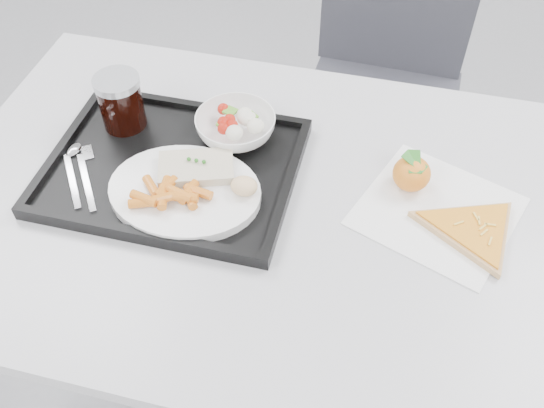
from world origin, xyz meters
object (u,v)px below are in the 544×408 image
at_px(dinner_plate, 185,192).
at_px(cola_glass, 121,101).
at_px(tray, 173,168).
at_px(salad_bowl, 236,127).
at_px(table, 269,225).
at_px(tangerine, 412,173).
at_px(chair, 386,67).
at_px(pizza_slice, 472,230).

distance_m(dinner_plate, cola_glass, 0.24).
height_order(tray, salad_bowl, salad_bowl).
bearing_deg(tray, cola_glass, 145.57).
distance_m(table, dinner_plate, 0.17).
relative_size(table, tangerine, 14.48).
xyz_separation_m(chair, cola_glass, (-0.47, -0.63, 0.28)).
bearing_deg(cola_glass, pizza_slice, -9.14).
distance_m(table, pizza_slice, 0.36).
xyz_separation_m(salad_bowl, cola_glass, (-0.22, -0.02, 0.03)).
relative_size(chair, dinner_plate, 3.44).
xyz_separation_m(tray, salad_bowl, (0.09, 0.11, 0.03)).
distance_m(chair, salad_bowl, 0.71).
relative_size(tray, cola_glass, 4.17).
height_order(chair, pizza_slice, chair).
relative_size(tray, dinner_plate, 1.67).
relative_size(dinner_plate, cola_glass, 2.50).
bearing_deg(pizza_slice, cola_glass, 170.86).
bearing_deg(salad_bowl, chair, 68.06).
bearing_deg(pizza_slice, table, -178.51).
xyz_separation_m(tray, tangerine, (0.43, 0.06, 0.03)).
relative_size(table, cola_glass, 11.11).
xyz_separation_m(chair, dinner_plate, (-0.29, -0.78, 0.24)).
bearing_deg(dinner_plate, table, 14.05).
xyz_separation_m(salad_bowl, tangerine, (0.34, -0.04, -0.00)).
distance_m(tray, cola_glass, 0.17).
distance_m(table, salad_bowl, 0.20).
xyz_separation_m(dinner_plate, salad_bowl, (0.04, 0.17, 0.01)).
bearing_deg(tangerine, dinner_plate, -161.35).
bearing_deg(table, chair, 78.74).
bearing_deg(tray, table, -8.27).
relative_size(tray, salad_bowl, 2.96).
bearing_deg(salad_bowl, table, -53.58).
bearing_deg(chair, salad_bowl, -111.94).
bearing_deg(chair, table, -101.26).
height_order(chair, tray, chair).
relative_size(chair, pizza_slice, 3.84).
bearing_deg(table, cola_glass, 159.92).
relative_size(table, salad_bowl, 7.89).
height_order(table, pizza_slice, pizza_slice).
bearing_deg(pizza_slice, tangerine, 143.72).
xyz_separation_m(table, dinner_plate, (-0.14, -0.04, 0.09)).
relative_size(table, dinner_plate, 4.44).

